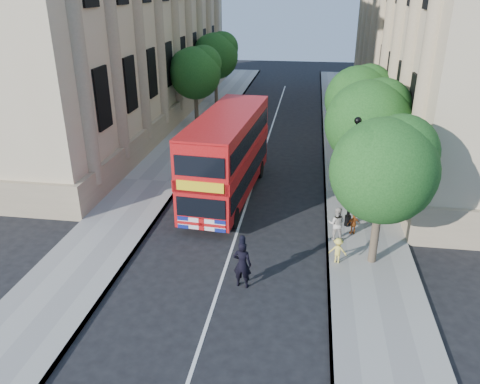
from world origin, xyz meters
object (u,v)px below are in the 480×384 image
at_px(police_constable, 242,264).
at_px(woman_pedestrian, 337,224).
at_px(box_van, 224,155).
at_px(double_decker_bus, 228,154).
at_px(lamp_post, 352,178).

xyz_separation_m(police_constable, woman_pedestrian, (3.56, 3.93, -0.06)).
xyz_separation_m(box_van, police_constable, (2.69, -10.83, -0.43)).
distance_m(box_van, police_constable, 11.17).
bearing_deg(double_decker_bus, lamp_post, -19.29).
distance_m(double_decker_bus, police_constable, 8.35).
distance_m(lamp_post, box_van, 8.86).
bearing_deg(double_decker_bus, box_van, 108.91).
relative_size(double_decker_bus, woman_pedestrian, 6.33).
relative_size(lamp_post, box_van, 1.02).
height_order(lamp_post, double_decker_bus, lamp_post).
height_order(police_constable, woman_pedestrian, police_constable).
bearing_deg(box_van, double_decker_bus, -71.24).
height_order(double_decker_bus, woman_pedestrian, double_decker_bus).
bearing_deg(police_constable, box_van, -68.55).
height_order(double_decker_bus, police_constable, double_decker_bus).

